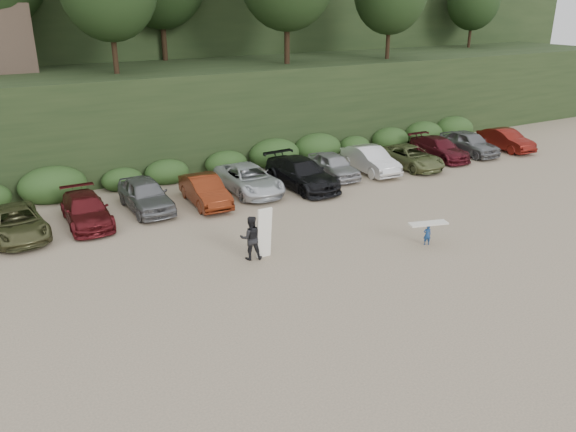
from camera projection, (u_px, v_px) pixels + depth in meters
ground at (340, 265)px, 22.97m from camera, size 120.00×120.00×0.00m
parked_cars at (277, 177)px, 31.96m from camera, size 39.37×6.30×1.64m
child_surfer at (428, 230)px, 24.67m from camera, size 1.80×0.94×1.04m
adult_surfer at (252, 237)px, 23.23m from camera, size 1.40×0.99×2.24m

